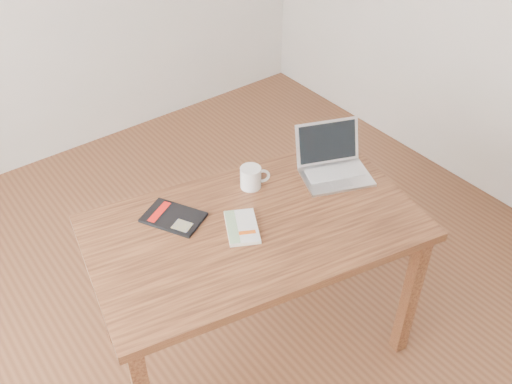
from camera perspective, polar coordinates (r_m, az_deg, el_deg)
room at (r=1.83m, az=-7.11°, el=9.07°), size 4.04×4.04×2.70m
desk at (r=2.31m, az=-0.09°, el=-4.89°), size 1.42×0.99×0.75m
white_guidebook at (r=2.22m, az=-1.42°, el=-3.53°), size 0.20×0.23×0.02m
black_guidebook at (r=2.29m, az=-8.27°, el=-2.53°), size 0.25×0.28×0.01m
laptop at (r=2.51m, az=7.70°, el=2.81°), size 0.37×0.35×0.20m
coffee_mug at (r=2.40m, az=-0.46°, el=1.51°), size 0.12×0.09×0.10m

